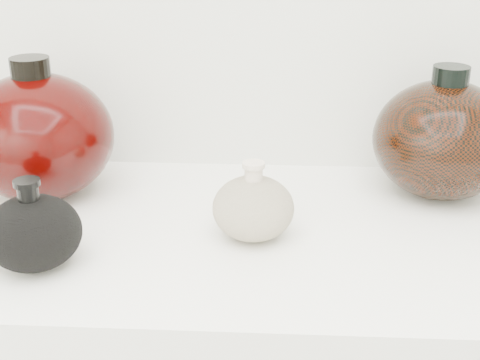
# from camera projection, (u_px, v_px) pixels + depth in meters

# --- Properties ---
(room) EXTENTS (3.04, 2.42, 2.64)m
(room) POSITION_uv_depth(u_px,v_px,m) (13.00, 49.00, 0.18)
(room) COLOR slate
(room) RESTS_ON ground
(black_gourd_vase) EXTENTS (0.14, 0.14, 0.12)m
(black_gourd_vase) POSITION_uv_depth(u_px,v_px,m) (33.00, 232.00, 0.84)
(black_gourd_vase) COLOR black
(black_gourd_vase) RESTS_ON display_counter
(cream_gourd_vase) EXTENTS (0.15, 0.15, 0.11)m
(cream_gourd_vase) POSITION_uv_depth(u_px,v_px,m) (253.00, 207.00, 0.92)
(cream_gourd_vase) COLOR beige
(cream_gourd_vase) RESTS_ON display_counter
(left_round_pot) EXTENTS (0.28, 0.28, 0.22)m
(left_round_pot) POSITION_uv_depth(u_px,v_px,m) (39.00, 136.00, 1.03)
(left_round_pot) COLOR black
(left_round_pot) RESTS_ON display_counter
(right_round_pot) EXTENTS (0.23, 0.23, 0.21)m
(right_round_pot) POSITION_uv_depth(u_px,v_px,m) (443.00, 139.00, 1.04)
(right_round_pot) COLOR black
(right_round_pot) RESTS_ON display_counter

